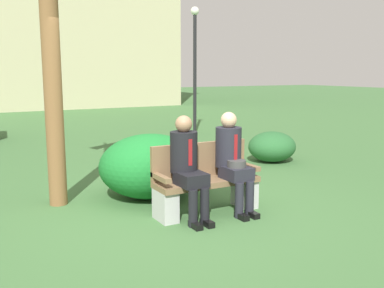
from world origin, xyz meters
name	(u,v)px	position (x,y,z in m)	size (l,w,h in m)	color
ground_plane	(178,216)	(0.00, 0.00, 0.00)	(80.00, 80.00, 0.00)	#3F6A38
park_bench	(205,182)	(0.39, -0.03, 0.40)	(1.39, 0.44, 0.90)	brown
seated_man_left	(187,162)	(0.06, -0.15, 0.72)	(0.34, 0.72, 1.29)	black
seated_man_right	(232,157)	(0.72, -0.15, 0.72)	(0.34, 0.72, 1.30)	#23232D
shrub_near_bench	(272,147)	(3.22, 2.09, 0.31)	(0.99, 0.90, 0.62)	#286030
shrub_mid_lawn	(150,166)	(0.04, 0.97, 0.46)	(1.48, 1.36, 0.92)	#1B712B
street_lamp	(195,57)	(3.90, 6.51, 2.23)	(0.24, 0.24, 3.64)	black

